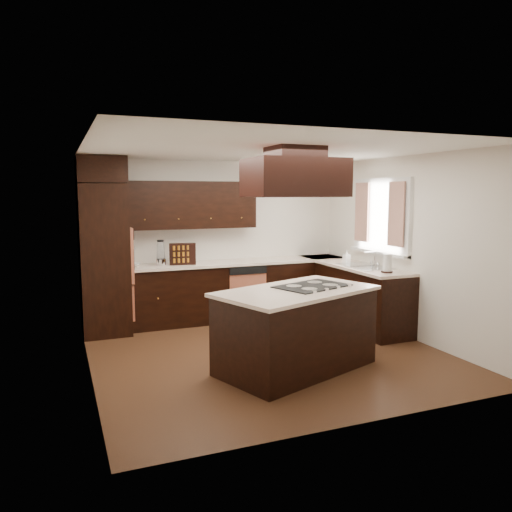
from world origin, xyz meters
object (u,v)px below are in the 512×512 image
Objects in this scene: island at (296,331)px; spice_rack at (183,254)px; oven_column at (104,259)px; range_hood at (295,178)px.

spice_rack is (-0.72, 2.38, 0.64)m from island.
range_hood is at bearing -50.26° from oven_column.
island is at bearing -51.73° from oven_column.
island is 2.57m from spice_rack.
island is 4.43× the size of spice_rack.
oven_column reaches higher than island.
oven_column is 1.14m from spice_rack.
range_hood is 2.63m from spice_rack.
range_hood is at bearing 61.10° from island.
range_hood is at bearing -62.02° from spice_rack.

